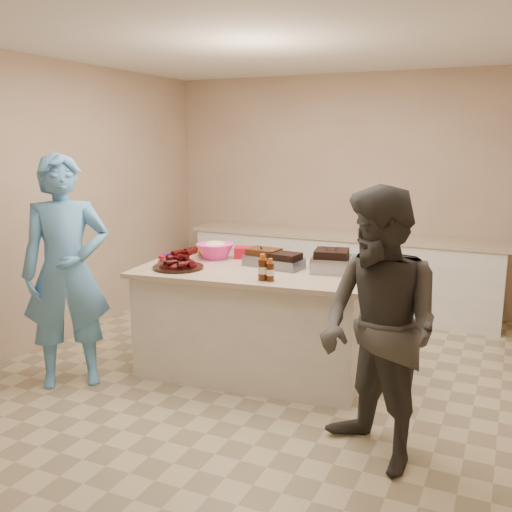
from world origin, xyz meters
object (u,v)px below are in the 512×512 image
at_px(roasting_pan, 331,272).
at_px(guest_blue, 74,382).
at_px(island, 254,372).
at_px(coleslaw_bowl, 215,258).
at_px(rib_platter, 178,268).
at_px(bbq_bottle_a, 263,280).
at_px(guest_gray, 373,460).
at_px(bbq_bottle_b, 270,281).
at_px(plastic_cup, 201,256).
at_px(mustard_bottle, 249,265).

distance_m(roasting_pan, guest_blue, 2.30).
height_order(island, coleslaw_bowl, coleslaw_bowl).
height_order(rib_platter, bbq_bottle_a, bbq_bottle_a).
bearing_deg(rib_platter, guest_gray, -20.58).
distance_m(roasting_pan, bbq_bottle_b, 0.59).
xyz_separation_m(bbq_bottle_b, plastic_cup, (-0.96, 0.61, 0.00)).
bearing_deg(rib_platter, coleslaw_bowl, 80.14).
relative_size(roasting_pan, coleslaw_bowl, 0.93).
xyz_separation_m(island, guest_blue, (-1.26, -0.81, 0.00)).
xyz_separation_m(roasting_pan, guest_gray, (0.64, -1.11, -0.91)).
distance_m(island, bbq_bottle_b, 1.00).
bearing_deg(rib_platter, island, 22.99).
relative_size(island, guest_gray, 1.12).
bearing_deg(bbq_bottle_a, mustard_bottle, 126.03).
relative_size(rib_platter, bbq_bottle_b, 2.43).
bearing_deg(plastic_cup, island, -23.82).
distance_m(guest_blue, guest_gray, 2.52).
xyz_separation_m(rib_platter, guest_blue, (-0.68, -0.56, -0.91)).
height_order(island, mustard_bottle, mustard_bottle).
xyz_separation_m(bbq_bottle_a, mustard_bottle, (-0.32, 0.45, 0.00)).
xyz_separation_m(roasting_pan, bbq_bottle_b, (-0.32, -0.50, 0.00)).
height_order(island, rib_platter, rib_platter).
bearing_deg(plastic_cup, guest_blue, -118.07).
bearing_deg(coleslaw_bowl, plastic_cup, 162.55).
xyz_separation_m(roasting_pan, coleslaw_bowl, (-1.11, 0.06, 0.00)).
bearing_deg(bbq_bottle_a, guest_gray, -30.69).
bearing_deg(guest_gray, plastic_cup, -176.39).
bearing_deg(coleslaw_bowl, guest_blue, -126.07).
bearing_deg(guest_gray, mustard_bottle, 178.18).
height_order(rib_platter, coleslaw_bowl, coleslaw_bowl).
bearing_deg(island, bbq_bottle_a, -60.74).
bearing_deg(coleslaw_bowl, roasting_pan, -3.20).
height_order(rib_platter, plastic_cup, rib_platter).
distance_m(bbq_bottle_a, guest_blue, 1.80).
bearing_deg(guest_blue, mustard_bottle, -1.66).
bearing_deg(roasting_pan, coleslaw_bowl, 165.71).
relative_size(island, plastic_cup, 18.75).
height_order(rib_platter, guest_blue, rib_platter).
distance_m(roasting_pan, bbq_bottle_a, 0.63).
bearing_deg(roasting_pan, guest_blue, -163.26).
height_order(bbq_bottle_a, guest_blue, bbq_bottle_a).
relative_size(bbq_bottle_b, mustard_bottle, 1.55).
height_order(roasting_pan, guest_blue, roasting_pan).
height_order(plastic_cup, guest_gray, plastic_cup).
xyz_separation_m(island, bbq_bottle_b, (0.29, -0.32, 0.91)).
height_order(coleslaw_bowl, bbq_bottle_a, coleslaw_bowl).
height_order(bbq_bottle_a, mustard_bottle, bbq_bottle_a).
xyz_separation_m(rib_platter, plastic_cup, (-0.09, 0.54, 0.00)).
xyz_separation_m(bbq_bottle_a, bbq_bottle_b, (0.06, 0.00, 0.00)).
bearing_deg(bbq_bottle_b, plastic_cup, 147.29).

